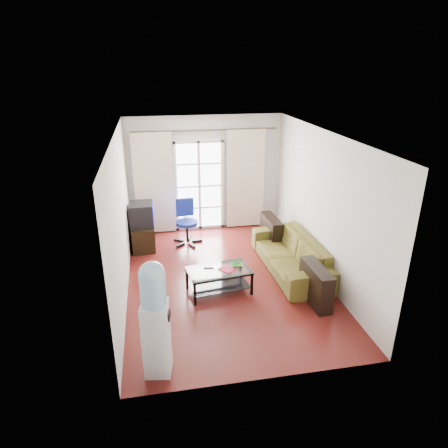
% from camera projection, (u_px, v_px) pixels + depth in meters
% --- Properties ---
extents(floor, '(5.20, 5.20, 0.00)m').
position_uv_depth(floor, '(226.00, 279.00, 7.52)').
color(floor, '#5D1B16').
rests_on(floor, ground).
extents(ceiling, '(5.20, 5.20, 0.00)m').
position_uv_depth(ceiling, '(226.00, 134.00, 6.49)').
color(ceiling, white).
rests_on(ceiling, wall_back).
extents(wall_back, '(3.60, 0.02, 2.70)m').
position_uv_depth(wall_back, '(205.00, 174.00, 9.37)').
color(wall_back, silver).
rests_on(wall_back, floor).
extents(wall_front, '(3.60, 0.02, 2.70)m').
position_uv_depth(wall_front, '(268.00, 289.00, 4.64)').
color(wall_front, silver).
rests_on(wall_front, floor).
extents(wall_left, '(0.02, 5.20, 2.70)m').
position_uv_depth(wall_left, '(121.00, 219.00, 6.70)').
color(wall_left, silver).
rests_on(wall_left, floor).
extents(wall_right, '(0.02, 5.20, 2.70)m').
position_uv_depth(wall_right, '(322.00, 206.00, 7.31)').
color(wall_right, silver).
rests_on(wall_right, floor).
extents(french_door, '(1.16, 0.06, 2.15)m').
position_uv_depth(french_door, '(199.00, 186.00, 9.40)').
color(french_door, white).
rests_on(french_door, wall_back).
extents(curtain_rod, '(3.30, 0.04, 0.04)m').
position_uv_depth(curtain_rod, '(205.00, 130.00, 8.89)').
color(curtain_rod, '#4C3F2D').
rests_on(curtain_rod, wall_back).
extents(curtain_left, '(0.90, 0.07, 2.35)m').
position_uv_depth(curtain_left, '(154.00, 184.00, 9.12)').
color(curtain_left, beige).
rests_on(curtain_left, curtain_rod).
extents(curtain_right, '(0.90, 0.07, 2.35)m').
position_uv_depth(curtain_right, '(245.00, 179.00, 9.48)').
color(curtain_right, beige).
rests_on(curtain_right, curtain_rod).
extents(radiator, '(0.64, 0.12, 0.64)m').
position_uv_depth(radiator, '(239.00, 214.00, 9.80)').
color(radiator, gray).
rests_on(radiator, floor).
extents(sofa, '(2.35, 1.05, 0.67)m').
position_uv_depth(sofa, '(290.00, 254.00, 7.73)').
color(sofa, brown).
rests_on(sofa, floor).
extents(coffee_table, '(1.16, 0.76, 0.44)m').
position_uv_depth(coffee_table, '(219.00, 278.00, 7.00)').
color(coffee_table, silver).
rests_on(coffee_table, floor).
extents(bowl, '(0.28, 0.28, 0.05)m').
position_uv_depth(bowl, '(237.00, 265.00, 7.06)').
color(bowl, '#30843A').
rests_on(bowl, coffee_table).
extents(book, '(0.43, 0.43, 0.02)m').
position_uv_depth(book, '(223.00, 272.00, 6.86)').
color(book, '#A7142F').
rests_on(book, coffee_table).
extents(remote, '(0.18, 0.08, 0.02)m').
position_uv_depth(remote, '(208.00, 268.00, 6.99)').
color(remote, black).
rests_on(remote, coffee_table).
extents(tv_stand, '(0.55, 0.76, 0.53)m').
position_uv_depth(tv_stand, '(142.00, 237.00, 8.67)').
color(tv_stand, black).
rests_on(tv_stand, floor).
extents(crt_tv, '(0.55, 0.54, 0.50)m').
position_uv_depth(crt_tv, '(140.00, 214.00, 8.51)').
color(crt_tv, black).
rests_on(crt_tv, tv_stand).
extents(task_chair, '(0.72, 0.72, 0.99)m').
position_uv_depth(task_chair, '(187.00, 230.00, 8.93)').
color(task_chair, black).
rests_on(task_chair, floor).
extents(water_cooler, '(0.39, 0.38, 1.62)m').
position_uv_depth(water_cooler, '(155.00, 317.00, 4.96)').
color(water_cooler, white).
rests_on(water_cooler, floor).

